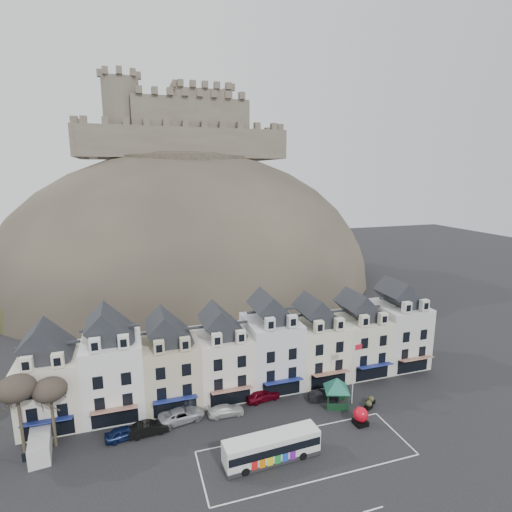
{
  "coord_description": "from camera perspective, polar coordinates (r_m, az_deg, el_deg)",
  "views": [
    {
      "loc": [
        -14.16,
        -31.77,
        28.68
      ],
      "look_at": [
        3.81,
        24.0,
        16.33
      ],
      "focal_mm": 28.0,
      "sensor_mm": 36.0,
      "label": 1
    }
  ],
  "objects": [
    {
      "name": "car_white",
      "position": [
        51.53,
        -4.32,
        -21.11
      ],
      "size": [
        4.4,
        1.88,
        1.26
      ],
      "primitive_type": "imported",
      "rotation": [
        0.0,
        0.0,
        1.55
      ],
      "color": "silver",
      "rests_on": "ground"
    },
    {
      "name": "car_charcoal",
      "position": [
        54.67,
        9.61,
        -19.14
      ],
      "size": [
        4.07,
        2.2,
        1.27
      ],
      "primitive_type": "imported",
      "rotation": [
        0.0,
        0.0,
        1.34
      ],
      "color": "black",
      "rests_on": "ground"
    },
    {
      "name": "tree_left_mid",
      "position": [
        48.85,
        -31.06,
        -15.96
      ],
      "size": [
        3.78,
        3.78,
        8.64
      ],
      "color": "#352C21",
      "rests_on": "ground"
    },
    {
      "name": "car_navy",
      "position": [
        49.89,
        -18.26,
        -22.87
      ],
      "size": [
        4.32,
        2.21,
        1.41
      ],
      "primitive_type": "imported",
      "rotation": [
        0.0,
        0.0,
        1.71
      ],
      "color": "#0C183F",
      "rests_on": "ground"
    },
    {
      "name": "bus_shelter",
      "position": [
        52.92,
        11.47,
        -17.49
      ],
      "size": [
        5.59,
        5.59,
        3.76
      ],
      "rotation": [
        0.0,
        0.0,
        -0.34
      ],
      "color": "black",
      "rests_on": "ground"
    },
    {
      "name": "white_van",
      "position": [
        50.67,
        -28.45,
        -22.71
      ],
      "size": [
        2.55,
        4.84,
        2.12
      ],
      "rotation": [
        0.0,
        0.0,
        0.12
      ],
      "color": "silver",
      "rests_on": "ground"
    },
    {
      "name": "castle",
      "position": [
        109.31,
        -10.56,
        17.75
      ],
      "size": [
        50.2,
        22.2,
        22.0
      ],
      "color": "brown",
      "rests_on": "ground"
    },
    {
      "name": "ground",
      "position": [
        45.08,
        5.37,
        -27.67
      ],
      "size": [
        300.0,
        300.0,
        0.0
      ],
      "primitive_type": "plane",
      "color": "black",
      "rests_on": "ground"
    },
    {
      "name": "car_silver",
      "position": [
        51.18,
        -10.56,
        -21.4
      ],
      "size": [
        5.66,
        3.36,
        1.5
      ],
      "primitive_type": "imported",
      "rotation": [
        0.0,
        0.0,
        1.74
      ],
      "color": "#AFB2B7",
      "rests_on": "ground"
    },
    {
      "name": "flagpole",
      "position": [
        52.95,
        13.84,
        -15.46
      ],
      "size": [
        1.18,
        0.21,
        8.15
      ],
      "rotation": [
        0.0,
        0.0,
        0.12
      ],
      "color": "silver",
      "rests_on": "ground"
    },
    {
      "name": "car_maroon",
      "position": [
        54.02,
        0.92,
        -19.21
      ],
      "size": [
        4.74,
        2.46,
        1.54
      ],
      "primitive_type": "imported",
      "rotation": [
        0.0,
        0.0,
        1.72
      ],
      "color": "#590513",
      "rests_on": "ground"
    },
    {
      "name": "coach_bay_markings",
      "position": [
        46.63,
        7.22,
        -26.17
      ],
      "size": [
        22.0,
        7.5,
        0.01
      ],
      "primitive_type": "cube",
      "color": "silver",
      "rests_on": "ground"
    },
    {
      "name": "car_black",
      "position": [
        49.85,
        -15.1,
        -22.67
      ],
      "size": [
        4.5,
        1.9,
        1.45
      ],
      "primitive_type": "imported",
      "rotation": [
        0.0,
        0.0,
        1.66
      ],
      "color": "black",
      "rests_on": "ground"
    },
    {
      "name": "planter_west",
      "position": [
        54.34,
        15.78,
        -19.79
      ],
      "size": [
        1.23,
        0.93,
        1.1
      ],
      "rotation": [
        0.0,
        0.0,
        0.39
      ],
      "color": "black",
      "rests_on": "ground"
    },
    {
      "name": "red_buoy",
      "position": [
        51.07,
        14.72,
        -21.23
      ],
      "size": [
        1.72,
        1.72,
        2.13
      ],
      "rotation": [
        0.0,
        0.0,
        0.05
      ],
      "color": "black",
      "rests_on": "ground"
    },
    {
      "name": "bus",
      "position": [
        44.62,
        2.26,
        -25.55
      ],
      "size": [
        10.08,
        2.82,
        2.82
      ],
      "rotation": [
        0.0,
        0.0,
        0.05
      ],
      "color": "#262628",
      "rests_on": "ground"
    },
    {
      "name": "townhouse_terrace",
      "position": [
        55.05,
        -1.09,
        -13.24
      ],
      "size": [
        54.4,
        9.35,
        11.8
      ],
      "color": "#EFE6CF",
      "rests_on": "ground"
    },
    {
      "name": "tree_left_near",
      "position": [
        48.52,
        -27.38,
        -16.66
      ],
      "size": [
        3.43,
        3.43,
        7.84
      ],
      "color": "#352C21",
      "rests_on": "ground"
    },
    {
      "name": "castle_hill",
      "position": [
        105.83,
        -8.84,
        -3.91
      ],
      "size": [
        100.0,
        76.0,
        68.0
      ],
      "color": "#322C27",
      "rests_on": "ground"
    },
    {
      "name": "planter_east",
      "position": [
        55.35,
        16.09,
        -19.19
      ],
      "size": [
        1.17,
        0.76,
        1.08
      ],
      "rotation": [
        0.0,
        0.0,
        0.21
      ],
      "color": "black",
      "rests_on": "ground"
    }
  ]
}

